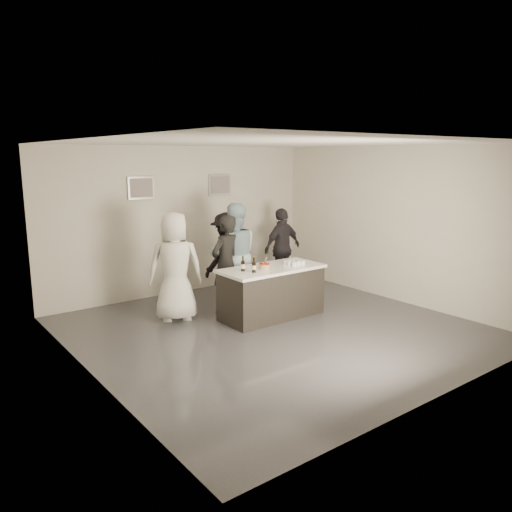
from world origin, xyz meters
The scene contains 19 objects.
floor centered at (0.00, 0.00, 0.00)m, with size 6.00×6.00×0.00m, color #3D3D42.
ceiling centered at (0.00, 0.00, 3.00)m, with size 6.00×6.00×0.00m, color white.
wall_back centered at (0.00, 3.00, 1.50)m, with size 6.00×0.04×3.00m, color beige.
wall_front centered at (0.00, -3.00, 1.50)m, with size 6.00×0.04×3.00m, color beige.
wall_left centered at (-3.00, 0.00, 1.50)m, with size 0.04×6.00×3.00m, color beige.
wall_right centered at (3.00, 0.00, 1.50)m, with size 0.04×6.00×3.00m, color beige.
picture_left centered at (-0.90, 2.97, 2.20)m, with size 0.54×0.04×0.44m, color #B2B2B7.
picture_right centered at (0.90, 2.97, 2.20)m, with size 0.54×0.04×0.44m, color #B2B2B7.
bar_counter centered at (0.37, 0.54, 0.45)m, with size 1.86×0.86×0.90m, color white.
cake centered at (0.19, 0.52, 0.94)m, with size 0.20×0.20×0.07m, color #E85718.
beer_bottle_a centered at (-0.21, 0.59, 1.03)m, with size 0.07×0.07×0.26m, color black.
beer_bottle_b centered at (-0.11, 0.41, 1.03)m, with size 0.07×0.07×0.26m, color black.
tumbler_cluster centered at (0.83, 0.47, 0.94)m, with size 0.30×0.30×0.08m, color #C06B12.
candles centered at (0.15, 0.22, 0.90)m, with size 0.24×0.08×0.01m, color pink.
person_main_black centered at (-0.11, 1.26, 0.89)m, with size 0.65×0.43×1.78m, color black.
person_main_blue centered at (0.26, 1.52, 0.98)m, with size 0.95×0.74×1.95m, color #9BBDCB.
person_guest_left centered at (-1.04, 1.42, 0.94)m, with size 0.92×0.60×1.88m, color silver.
person_guest_right centered at (1.87, 2.03, 0.86)m, with size 1.01×0.42×1.72m, color #2A282F.
person_guest_back centered at (0.35, 1.89, 0.87)m, with size 1.13×0.65×1.74m, color black.
Camera 1 is at (-4.96, -6.04, 2.80)m, focal length 35.00 mm.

